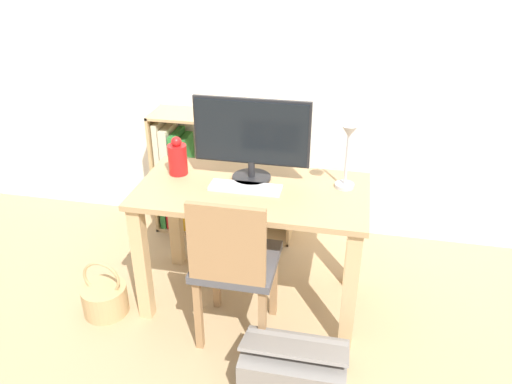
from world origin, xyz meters
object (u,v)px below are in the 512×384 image
(bookshelf, at_px, (199,180))
(monitor, at_px, (251,135))
(keyboard, at_px, (245,188))
(storage_box, at_px, (293,369))
(vase, at_px, (178,158))
(desk_lamp, at_px, (348,151))
(basket, at_px, (105,298))
(chair, at_px, (234,263))

(bookshelf, bearing_deg, monitor, -49.53)
(keyboard, bearing_deg, monitor, 87.43)
(keyboard, xyz_separation_m, storage_box, (0.35, -0.58, -0.62))
(keyboard, xyz_separation_m, vase, (-0.40, 0.11, 0.08))
(vase, bearing_deg, desk_lamp, -2.41)
(monitor, bearing_deg, basket, -152.74)
(vase, bearing_deg, basket, -133.28)
(monitor, bearing_deg, chair, -89.32)
(monitor, relative_size, desk_lamp, 1.63)
(monitor, bearing_deg, desk_lamp, -6.46)
(vase, distance_m, desk_lamp, 0.91)
(vase, bearing_deg, storage_box, -42.27)
(keyboard, xyz_separation_m, chair, (0.01, -0.31, -0.25))
(monitor, height_order, desk_lamp, monitor)
(vase, bearing_deg, bookshelf, 99.13)
(desk_lamp, distance_m, bookshelf, 1.32)
(monitor, distance_m, keyboard, 0.27)
(storage_box, bearing_deg, monitor, 116.22)
(monitor, height_order, vase, monitor)
(monitor, relative_size, storage_box, 1.25)
(desk_lamp, relative_size, storage_box, 0.77)
(basket, relative_size, storage_box, 0.68)
(bookshelf, bearing_deg, keyboard, -55.17)
(vase, xyz_separation_m, bookshelf, (-0.10, 0.61, -0.44))
(bookshelf, height_order, storage_box, bookshelf)
(bookshelf, bearing_deg, vase, -80.87)
(keyboard, height_order, desk_lamp, desk_lamp)
(desk_lamp, distance_m, storage_box, 1.07)
(desk_lamp, bearing_deg, vase, 177.59)
(bookshelf, bearing_deg, storage_box, -56.68)
(vase, height_order, desk_lamp, desk_lamp)
(desk_lamp, height_order, storage_box, desk_lamp)
(keyboard, height_order, vase, vase)
(vase, xyz_separation_m, desk_lamp, (0.90, -0.04, 0.14))
(basket, bearing_deg, keyboard, 19.39)
(bookshelf, height_order, basket, bookshelf)
(bookshelf, distance_m, storage_box, 1.57)
(chair, height_order, basket, chair)
(keyboard, xyz_separation_m, desk_lamp, (0.50, 0.07, 0.22))
(monitor, xyz_separation_m, vase, (-0.41, -0.02, -0.16))
(bookshelf, xyz_separation_m, storage_box, (0.85, -1.29, -0.26))
(monitor, height_order, bookshelf, monitor)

